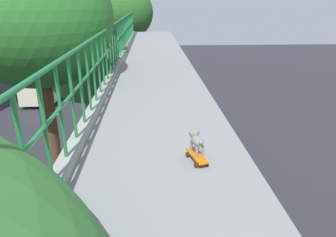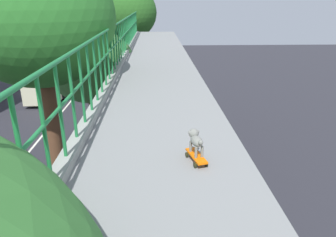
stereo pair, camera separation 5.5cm
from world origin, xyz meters
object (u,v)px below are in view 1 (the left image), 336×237
object	(u,v)px
toy_skateboard	(197,156)
small_dog	(196,139)
car_white_fifth	(11,201)
city_bus	(53,71)

from	to	relation	value
toy_skateboard	small_dog	distance (m)	0.23
car_white_fifth	small_dog	xyz separation A→B (m)	(6.21, -7.16, 5.78)
toy_skateboard	city_bus	bearing A→B (deg)	110.60
city_bus	toy_skateboard	distance (m)	28.09
car_white_fifth	city_bus	xyz separation A→B (m)	(-3.54, 18.76, 1.22)
car_white_fifth	toy_skateboard	xyz separation A→B (m)	(6.22, -7.22, 5.56)
toy_skateboard	small_dog	size ratio (longest dim) A/B	1.36
car_white_fifth	toy_skateboard	size ratio (longest dim) A/B	8.96
car_white_fifth	toy_skateboard	distance (m)	11.03
toy_skateboard	car_white_fifth	bearing A→B (deg)	130.76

